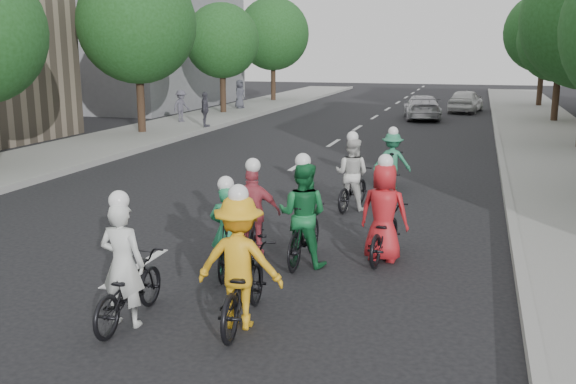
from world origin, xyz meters
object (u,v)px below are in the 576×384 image
at_px(cyclist_2, 241,274).
at_px(spectator_0, 181,106).
at_px(cyclist_3, 255,221).
at_px(cyclist_0, 127,281).
at_px(cyclist_4, 384,223).
at_px(follow_car_trail, 466,101).
at_px(spectator_1, 205,110).
at_px(cyclist_7, 392,165).
at_px(cyclist_6, 352,181).
at_px(spectator_2, 240,94).
at_px(cyclist_1, 303,223).
at_px(cyclist_5, 229,238).
at_px(follow_car_lead, 422,107).

distance_m(cyclist_2, spectator_0, 23.13).
height_order(cyclist_2, cyclist_3, cyclist_2).
xyz_separation_m(cyclist_0, cyclist_4, (2.84, 3.56, 0.06)).
height_order(cyclist_0, cyclist_3, cyclist_0).
distance_m(follow_car_trail, spectator_1, 16.17).
xyz_separation_m(cyclist_7, follow_car_trail, (1.32, 21.83, 0.03)).
relative_size(cyclist_6, spectator_2, 1.07).
bearing_deg(spectator_1, follow_car_trail, -60.05).
bearing_deg(spectator_2, cyclist_1, -145.82).
relative_size(cyclist_2, cyclist_5, 1.08).
relative_size(cyclist_6, follow_car_lead, 0.41).
xyz_separation_m(cyclist_6, spectator_2, (-10.79, 21.44, 0.35)).
bearing_deg(cyclist_0, cyclist_2, -166.75).
bearing_deg(cyclist_5, spectator_2, -80.22).
height_order(cyclist_2, spectator_1, cyclist_2).
relative_size(cyclist_4, cyclist_7, 1.12).
height_order(cyclist_1, cyclist_5, cyclist_1).
distance_m(cyclist_1, cyclist_7, 6.43).
xyz_separation_m(cyclist_3, spectator_1, (-7.97, 16.07, 0.29)).
xyz_separation_m(cyclist_7, spectator_0, (-11.48, 11.52, 0.27)).
bearing_deg(cyclist_5, cyclist_7, -113.57).
relative_size(cyclist_5, follow_car_lead, 0.42).
relative_size(cyclist_1, cyclist_6, 1.07).
bearing_deg(cyclist_2, cyclist_5, -68.64).
bearing_deg(follow_car_trail, cyclist_7, 94.97).
bearing_deg(spectator_0, follow_car_trail, -30.72).
xyz_separation_m(cyclist_2, spectator_0, (-10.71, 20.49, 0.20)).
relative_size(cyclist_5, cyclist_7, 1.09).
relative_size(cyclist_3, cyclist_5, 0.97).
bearing_deg(cyclist_5, cyclist_2, 105.68).
height_order(cyclist_0, cyclist_4, cyclist_4).
distance_m(cyclist_1, spectator_1, 18.51).
bearing_deg(spectator_1, cyclist_7, -153.87).
bearing_deg(cyclist_4, cyclist_0, 57.68).
bearing_deg(cyclist_4, cyclist_2, 72.79).
bearing_deg(spectator_2, cyclist_7, -137.87).
height_order(cyclist_4, follow_car_lead, cyclist_4).
distance_m(cyclist_4, cyclist_5, 2.67).
height_order(cyclist_4, cyclist_6, cyclist_4).
height_order(spectator_1, spectator_2, spectator_2).
xyz_separation_m(cyclist_4, cyclist_7, (-0.62, 5.77, -0.01)).
bearing_deg(cyclist_3, spectator_0, -72.10).
bearing_deg(cyclist_6, cyclist_0, 86.53).
height_order(cyclist_1, spectator_1, cyclist_1).
bearing_deg(spectator_0, cyclist_5, -131.83).
distance_m(cyclist_1, follow_car_trail, 28.29).
bearing_deg(follow_car_lead, cyclist_7, 83.34).
xyz_separation_m(cyclist_6, spectator_1, (-8.93, 12.22, 0.30)).
xyz_separation_m(follow_car_trail, spectator_1, (-10.84, -11.99, 0.27)).
height_order(cyclist_3, cyclist_6, cyclist_6).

